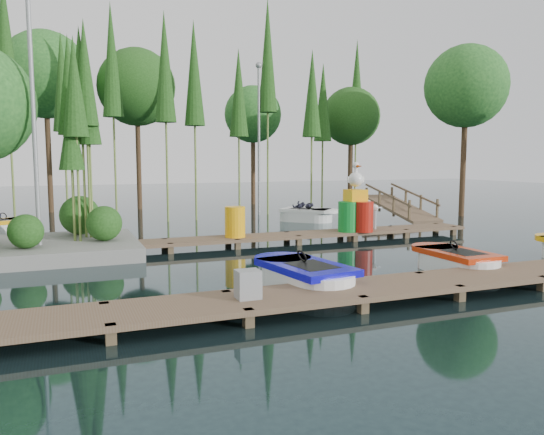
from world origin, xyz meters
name	(u,v)px	position (x,y,z in m)	size (l,w,h in m)	color
ground_plane	(262,261)	(0.00, 0.00, 0.00)	(90.00, 90.00, 0.00)	#1C3236
near_dock	(346,292)	(0.00, -4.50, 0.23)	(18.00, 1.50, 0.50)	brown
far_dock	(263,238)	(1.00, 2.50, 0.23)	(15.00, 1.20, 0.50)	brown
island	(4,142)	(-6.30, 3.29, 3.18)	(6.20, 4.20, 6.75)	gray
tree_screen	(129,78)	(-2.04, 10.60, 6.12)	(34.42, 18.53, 10.31)	#432E1C
lamp_island	(33,100)	(-5.50, 2.50, 4.26)	(0.30, 0.30, 7.25)	gray
lamp_rear	(259,126)	(4.00, 11.00, 4.26)	(0.30, 0.30, 7.25)	gray
ramp	(400,207)	(9.00, 6.50, 0.59)	(1.50, 3.94, 1.49)	brown
boat_blue	(304,278)	(-0.30, -3.32, 0.27)	(1.67, 2.93, 0.93)	white
boat_red	(456,262)	(3.85, -3.03, 0.25)	(1.18, 2.54, 0.85)	white
boat_yellow_far	(1,227)	(-6.98, 8.05, 0.27)	(2.82, 2.14, 1.29)	white
boat_white_far	(307,215)	(4.98, 7.67, 0.28)	(2.71, 2.69, 1.24)	white
utility_cabinet	(248,284)	(-1.94, -4.50, 0.55)	(0.41, 0.35, 0.50)	gray
yellow_barrel	(235,222)	(0.06, 2.50, 0.78)	(0.63, 0.63, 0.95)	#FFAE0D
drum_cluster	(357,211)	(4.30, 2.34, 0.98)	(1.34, 1.23, 2.31)	#0E7F26
seagull_post	(375,213)	(5.12, 2.50, 0.87)	(0.53, 0.29, 0.85)	gray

